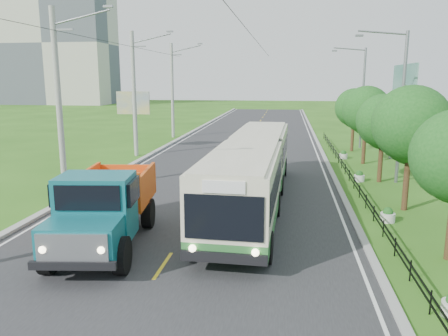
% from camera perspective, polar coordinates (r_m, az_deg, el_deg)
% --- Properties ---
extents(ground, '(240.00, 240.00, 0.00)m').
position_cam_1_polar(ground, '(15.35, -7.97, -12.55)').
color(ground, '#2A5915').
rests_on(ground, ground).
extents(road, '(14.00, 120.00, 0.02)m').
position_cam_1_polar(road, '(34.25, 1.30, 1.02)').
color(road, '#28282B').
rests_on(road, ground).
extents(curb_left, '(0.40, 120.00, 0.15)m').
position_cam_1_polar(curb_left, '(35.81, -10.22, 1.41)').
color(curb_left, '#9E9E99').
rests_on(curb_left, ground).
extents(curb_right, '(0.30, 120.00, 0.10)m').
position_cam_1_polar(curb_right, '(34.15, 13.30, 0.75)').
color(curb_right, '#9E9E99').
rests_on(curb_right, ground).
extents(edge_line_left, '(0.12, 120.00, 0.00)m').
position_cam_1_polar(edge_line_left, '(35.65, -9.37, 1.31)').
color(edge_line_left, silver).
rests_on(edge_line_left, road).
extents(edge_line_right, '(0.12, 120.00, 0.00)m').
position_cam_1_polar(edge_line_right, '(34.11, 12.46, 0.73)').
color(edge_line_right, silver).
rests_on(edge_line_right, road).
extents(centre_dash, '(0.12, 2.20, 0.00)m').
position_cam_1_polar(centre_dash, '(15.34, -7.97, -12.48)').
color(centre_dash, yellow).
rests_on(centre_dash, road).
extents(railing_right, '(0.04, 40.00, 0.60)m').
position_cam_1_polar(railing_right, '(28.35, 16.05, -1.04)').
color(railing_right, black).
rests_on(railing_right, ground).
extents(pole_near, '(3.51, 0.32, 10.00)m').
position_cam_1_polar(pole_near, '(25.61, -20.72, 8.22)').
color(pole_near, gray).
rests_on(pole_near, ground).
extents(pole_mid, '(3.51, 0.32, 10.00)m').
position_cam_1_polar(pole_mid, '(36.59, -11.60, 9.48)').
color(pole_mid, gray).
rests_on(pole_mid, ground).
extents(pole_far, '(3.51, 0.32, 10.00)m').
position_cam_1_polar(pole_far, '(48.05, -6.73, 10.05)').
color(pole_far, gray).
rests_on(pole_far, ground).
extents(tree_third, '(3.60, 3.62, 6.00)m').
position_cam_1_polar(tree_third, '(22.46, 23.26, 4.84)').
color(tree_third, '#382314').
rests_on(tree_third, ground).
extents(tree_fourth, '(3.24, 3.31, 5.40)m').
position_cam_1_polar(tree_fourth, '(28.31, 20.12, 5.44)').
color(tree_fourth, '#382314').
rests_on(tree_fourth, ground).
extents(tree_fifth, '(3.48, 3.52, 5.80)m').
position_cam_1_polar(tree_fifth, '(34.16, 18.13, 6.94)').
color(tree_fifth, '#382314').
rests_on(tree_fifth, ground).
extents(tree_back, '(3.30, 3.36, 5.50)m').
position_cam_1_polar(tree_back, '(40.09, 16.67, 7.33)').
color(tree_back, '#382314').
rests_on(tree_back, ground).
extents(streetlight_mid, '(3.02, 0.20, 9.07)m').
position_cam_1_polar(streetlight_mid, '(28.26, 21.94, 7.98)').
color(streetlight_mid, slate).
rests_on(streetlight_mid, ground).
extents(streetlight_far, '(3.02, 0.20, 9.07)m').
position_cam_1_polar(streetlight_far, '(41.98, 17.48, 9.16)').
color(streetlight_far, slate).
rests_on(streetlight_far, ground).
extents(planter_near, '(0.64, 0.64, 0.67)m').
position_cam_1_polar(planter_near, '(20.83, 20.60, -5.84)').
color(planter_near, silver).
rests_on(planter_near, ground).
extents(planter_mid, '(0.64, 0.64, 0.67)m').
position_cam_1_polar(planter_mid, '(28.44, 17.25, -1.10)').
color(planter_mid, silver).
rests_on(planter_mid, ground).
extents(planter_far, '(0.64, 0.64, 0.67)m').
position_cam_1_polar(planter_far, '(36.22, 15.33, 1.63)').
color(planter_far, silver).
rests_on(planter_far, ground).
extents(billboard_left, '(3.00, 0.20, 5.20)m').
position_cam_1_polar(billboard_left, '(39.88, -11.76, 7.85)').
color(billboard_left, slate).
rests_on(billboard_left, ground).
extents(billboard_right, '(0.24, 6.00, 7.30)m').
position_cam_1_polar(billboard_right, '(34.46, 22.38, 9.17)').
color(billboard_right, slate).
rests_on(billboard_right, ground).
extents(apartment_near, '(28.00, 14.00, 30.00)m').
position_cam_1_polar(apartment_near, '(123.78, -21.04, 14.81)').
color(apartment_near, '#B7B2A3').
rests_on(apartment_near, ground).
extents(apartment_far, '(24.00, 14.00, 26.00)m').
position_cam_1_polar(apartment_far, '(157.84, -24.64, 12.93)').
color(apartment_far, '#B7B2A3').
rests_on(apartment_far, ground).
extents(bus, '(3.30, 17.24, 3.31)m').
position_cam_1_polar(bus, '(21.69, 3.86, 0.20)').
color(bus, '#2B6D30').
rests_on(bus, ground).
extents(dump_truck, '(3.54, 7.35, 2.97)m').
position_cam_1_polar(dump_truck, '(16.99, -15.31, -4.44)').
color(dump_truck, '#12636E').
rests_on(dump_truck, ground).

